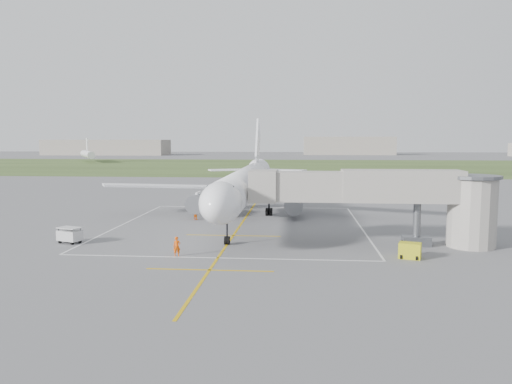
# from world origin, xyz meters

# --- Properties ---
(ground) EXTENTS (700.00, 700.00, 0.00)m
(ground) POSITION_xyz_m (0.00, 0.00, 0.00)
(ground) COLOR #5E5E61
(ground) RESTS_ON ground
(grass_strip) EXTENTS (700.00, 120.00, 0.02)m
(grass_strip) POSITION_xyz_m (0.00, 130.00, 0.01)
(grass_strip) COLOR #35481F
(grass_strip) RESTS_ON ground
(apron_markings) EXTENTS (28.20, 60.00, 0.01)m
(apron_markings) POSITION_xyz_m (0.00, -5.82, 0.01)
(apron_markings) COLOR #C4990B
(apron_markings) RESTS_ON ground
(airliner) EXTENTS (38.93, 46.75, 13.52)m
(airliner) POSITION_xyz_m (-0.00, 0.75, 4.39)
(airliner) COLOR white
(airliner) RESTS_ON ground
(jet_bridge) EXTENTS (23.40, 5.00, 7.20)m
(jet_bridge) POSITION_xyz_m (15.72, -13.50, 4.74)
(jet_bridge) COLOR gray
(jet_bridge) RESTS_ON ground
(gpu_unit) EXTENTS (2.08, 1.72, 1.35)m
(gpu_unit) POSITION_xyz_m (16.27, -18.78, 0.67)
(gpu_unit) COLOR gold
(gpu_unit) RESTS_ON ground
(baggage_cart) EXTENTS (2.56, 2.05, 1.55)m
(baggage_cart) POSITION_xyz_m (-15.37, -15.15, 0.80)
(baggage_cart) COLOR #BABABA
(baggage_cart) RESTS_ON ground
(ramp_worker_nose) EXTENTS (0.72, 0.58, 1.72)m
(ramp_worker_nose) POSITION_xyz_m (-3.61, -19.71, 0.86)
(ramp_worker_nose) COLOR #E84F07
(ramp_worker_nose) RESTS_ON ground
(ramp_worker_wing) EXTENTS (1.07, 1.04, 1.73)m
(ramp_worker_wing) POSITION_xyz_m (-6.07, 0.01, 0.87)
(ramp_worker_wing) COLOR orange
(ramp_worker_wing) RESTS_ON ground
(distant_hangars) EXTENTS (345.00, 49.00, 12.00)m
(distant_hangars) POSITION_xyz_m (-16.15, 265.19, 5.17)
(distant_hangars) COLOR gray
(distant_hangars) RESTS_ON ground
(distant_aircraft) EXTENTS (214.60, 36.62, 8.85)m
(distant_aircraft) POSITION_xyz_m (8.63, 161.64, 3.59)
(distant_aircraft) COLOR white
(distant_aircraft) RESTS_ON ground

